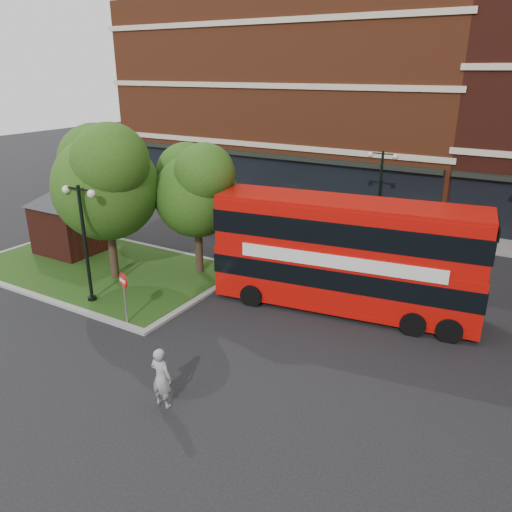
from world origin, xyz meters
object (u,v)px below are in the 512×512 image
Objects in this scene: bus at (346,248)px; woman at (161,377)px; car_white at (394,230)px; car_silver at (265,203)px.

bus is 8.99m from woman.
bus is at bearing 176.87° from car_white.
woman is 0.46× the size of car_silver.
woman is 0.48× the size of car_white.
bus is 5.65× the size of woman.
woman is at bearing -112.19° from bus.
car_white is at bearing -95.23° from woman.
woman is at bearing 168.21° from car_white.
woman is 20.98m from car_silver.
car_silver is at bearing 74.10° from car_white.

